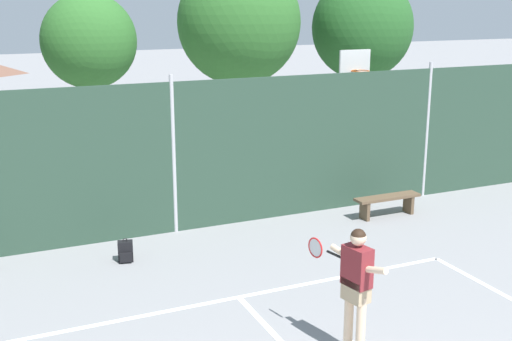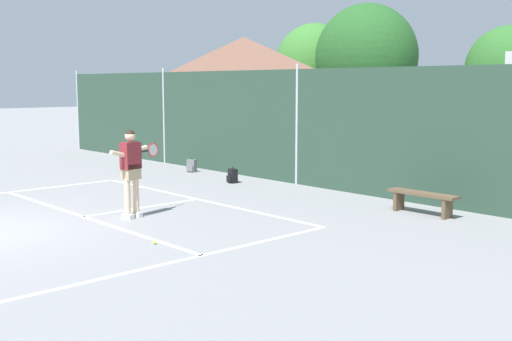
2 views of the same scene
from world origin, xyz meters
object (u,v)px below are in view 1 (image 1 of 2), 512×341
basketball_hoop (353,97)px  tennis_player (356,280)px  courtside_bench (387,201)px  backpack_black (126,252)px

basketball_hoop → tennis_player: 9.04m
courtside_bench → basketball_hoop: bearing=74.7°
courtside_bench → backpack_black: bearing=-178.0°
backpack_black → courtside_bench: courtside_bench is taller
tennis_player → courtside_bench: tennis_player is taller
backpack_black → courtside_bench: (6.07, 0.21, 0.17)m
basketball_hoop → backpack_black: basketball_hoop is taller
basketball_hoop → courtside_bench: basketball_hoop is taller
tennis_player → backpack_black: tennis_player is taller
basketball_hoop → backpack_black: 7.79m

